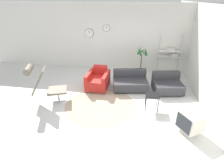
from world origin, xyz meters
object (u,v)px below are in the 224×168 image
object	(u,v)px
crt_television	(190,122)
potted_plant	(141,65)
couch_second	(167,85)
side_table	(152,97)
lounge_chair	(43,82)
shelf_unit	(171,53)
couch_low	(130,82)
armchair_red	(98,81)

from	to	relation	value
crt_television	potted_plant	world-z (taller)	potted_plant
couch_second	side_table	world-z (taller)	couch_second
couch_second	crt_television	bearing A→B (deg)	87.69
lounge_chair	side_table	size ratio (longest dim) A/B	2.60
lounge_chair	potted_plant	xyz separation A→B (m)	(2.86, 2.48, -0.21)
side_table	shelf_unit	bearing A→B (deg)	73.93
lounge_chair	potted_plant	bearing A→B (deg)	109.63
side_table	crt_television	distance (m)	1.24
couch_low	crt_television	xyz separation A→B (m)	(1.58, -2.07, 0.06)
lounge_chair	shelf_unit	xyz separation A→B (m)	(4.03, 2.91, 0.24)
armchair_red	couch_second	world-z (taller)	armchair_red
potted_plant	lounge_chair	bearing A→B (deg)	-139.12
couch_second	side_table	bearing A→B (deg)	53.94
lounge_chair	armchair_red	size ratio (longest dim) A/B	1.31
lounge_chair	shelf_unit	bearing A→B (deg)	104.61
crt_television	shelf_unit	size ratio (longest dim) A/B	0.40
couch_second	shelf_unit	distance (m)	1.74
couch_second	potted_plant	size ratio (longest dim) A/B	0.85
lounge_chair	couch_low	size ratio (longest dim) A/B	0.92
armchair_red	couch_low	world-z (taller)	armchair_red
side_table	potted_plant	xyz separation A→B (m)	(-0.37, 2.33, 0.08)
lounge_chair	couch_second	bearing A→B (deg)	88.11
armchair_red	couch_low	distance (m)	1.14
potted_plant	shelf_unit	size ratio (longest dim) A/B	0.77
armchair_red	shelf_unit	xyz separation A→B (m)	(2.64, 1.72, 0.65)
couch_second	crt_television	xyz separation A→B (m)	(0.30, -2.06, 0.06)
couch_low	armchair_red	bearing A→B (deg)	-3.03
lounge_chair	side_table	world-z (taller)	lounge_chair
potted_plant	shelf_unit	world-z (taller)	shelf_unit
couch_second	lounge_chair	bearing A→B (deg)	8.78
crt_television	lounge_chair	bearing A→B (deg)	47.76
potted_plant	couch_second	bearing A→B (deg)	-50.68
lounge_chair	couch_second	size ratio (longest dim) A/B	1.12
potted_plant	shelf_unit	bearing A→B (deg)	20.41
shelf_unit	couch_second	bearing A→B (deg)	-98.31
couch_second	potted_plant	bearing A→B (deg)	-61.25
couch_low	couch_second	size ratio (longest dim) A/B	1.22
lounge_chair	couch_low	xyz separation A→B (m)	(2.51, 1.34, -0.46)
couch_second	potted_plant	distance (m)	1.50
lounge_chair	shelf_unit	world-z (taller)	shelf_unit
side_table	crt_television	xyz separation A→B (m)	(0.87, -0.87, -0.11)
side_table	shelf_unit	world-z (taller)	shelf_unit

